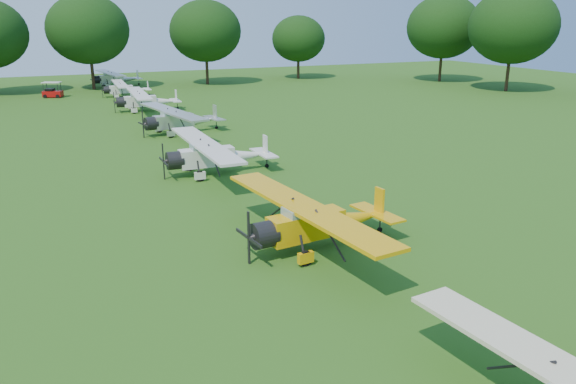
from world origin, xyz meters
name	(u,v)px	position (x,y,z in m)	size (l,w,h in m)	color
ground	(248,205)	(0.00, 0.00, 0.00)	(160.00, 160.00, 0.00)	#205515
tree_belt	(307,52)	(3.57, 0.16, 8.03)	(137.36, 130.27, 14.52)	black
aircraft_2	(317,219)	(0.75, -6.79, 1.34)	(7.34, 11.68, 2.29)	#D79E09
aircraft_3	(215,153)	(0.33, 6.92, 1.35)	(7.34, 11.64, 2.31)	silver
aircraft_4	(179,118)	(1.41, 20.93, 1.33)	(7.30, 11.55, 2.27)	silver
aircraft_5	(145,99)	(0.94, 34.48, 1.29)	(7.02, 11.18, 2.20)	silver
aircraft_6	(125,88)	(0.71, 47.10, 1.11)	(6.07, 9.65, 1.90)	silver
aircraft_7	(115,77)	(1.11, 59.13, 1.31)	(7.19, 11.42, 2.24)	silver
golf_cart	(52,92)	(-7.81, 50.13, 0.65)	(2.59, 2.09, 1.93)	#A10B0B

